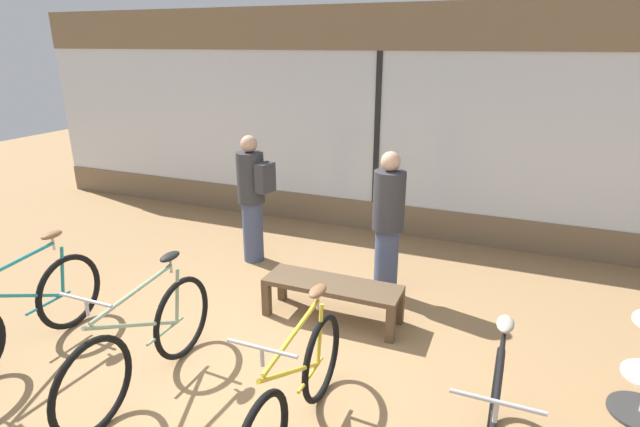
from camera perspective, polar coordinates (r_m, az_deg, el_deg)
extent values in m
plane|color=#99754C|center=(4.45, -9.21, -18.77)|extent=(24.00, 24.00, 0.00)
cube|color=#7A664C|center=(7.57, 6.24, -0.27)|extent=(12.00, 0.08, 0.45)
cube|color=silver|center=(7.25, 6.61, 9.48)|extent=(12.00, 0.04, 2.15)
cube|color=#7A664C|center=(7.15, 7.05, 20.41)|extent=(12.00, 0.08, 0.60)
cube|color=black|center=(7.22, 6.54, 9.45)|extent=(0.08, 0.02, 2.15)
torus|color=black|center=(5.56, -26.69, -7.98)|extent=(0.06, 0.75, 0.75)
cylinder|color=#1E7A7F|center=(5.16, -31.79, -7.99)|extent=(0.03, 1.00, 0.51)
cylinder|color=#1E7A7F|center=(5.44, -27.37, -5.87)|extent=(0.03, 0.11, 0.49)
cylinder|color=#1E7A7F|center=(5.07, -32.06, -5.07)|extent=(0.03, 0.93, 0.10)
cylinder|color=#1E7A7F|center=(5.43, -28.58, -8.95)|extent=(0.03, 0.48, 0.03)
cylinder|color=#B2B2B7|center=(5.31, -28.19, -2.98)|extent=(0.02, 0.02, 0.14)
ellipsoid|color=brown|center=(5.28, -28.33, -2.17)|extent=(0.11, 0.22, 0.06)
torus|color=black|center=(4.72, -15.45, -11.41)|extent=(0.05, 0.75, 0.75)
torus|color=black|center=(4.10, -24.49, -17.61)|extent=(0.05, 0.75, 0.75)
cylinder|color=gray|center=(4.24, -20.31, -11.86)|extent=(0.03, 0.96, 0.51)
cylinder|color=gray|center=(4.57, -16.01, -9.03)|extent=(0.03, 0.11, 0.49)
cylinder|color=gray|center=(4.13, -20.47, -8.39)|extent=(0.03, 0.89, 0.10)
cylinder|color=gray|center=(4.56, -17.23, -12.69)|extent=(0.03, 0.46, 0.03)
cylinder|color=#B2B2B7|center=(4.41, -16.69, -5.68)|extent=(0.02, 0.02, 0.14)
ellipsoid|color=black|center=(4.38, -16.79, -4.73)|extent=(0.11, 0.22, 0.06)
cylinder|color=#B2B2B7|center=(3.82, -25.09, -9.73)|extent=(0.02, 0.02, 0.12)
cylinder|color=#ADADB2|center=(3.80, -25.22, -8.93)|extent=(0.46, 0.02, 0.02)
torus|color=black|center=(4.09, 0.20, -16.20)|extent=(0.05, 0.70, 0.70)
cylinder|color=gold|center=(3.55, -3.20, -17.59)|extent=(0.03, 0.92, 0.51)
cylinder|color=gold|center=(3.92, -0.02, -13.64)|extent=(0.03, 0.11, 0.49)
cylinder|color=gold|center=(3.42, -3.06, -13.61)|extent=(0.03, 0.85, 0.10)
cylinder|color=gold|center=(3.92, -1.08, -17.92)|extent=(0.03, 0.44, 0.03)
cylinder|color=#B2B2B7|center=(3.73, -0.26, -9.94)|extent=(0.02, 0.02, 0.14)
ellipsoid|color=brown|center=(3.69, -0.26, -8.85)|extent=(0.11, 0.22, 0.06)
cylinder|color=#B2B2B7|center=(3.05, -6.62, -15.99)|extent=(0.02, 0.02, 0.12)
cylinder|color=#ADADB2|center=(3.02, -6.66, -15.06)|extent=(0.46, 0.02, 0.02)
torus|color=black|center=(3.93, 19.39, -19.11)|extent=(0.06, 0.70, 0.70)
cylinder|color=black|center=(3.36, 19.19, -21.32)|extent=(0.03, 0.93, 0.51)
cylinder|color=black|center=(3.76, 19.76, -16.57)|extent=(0.03, 0.11, 0.49)
cylinder|color=black|center=(3.22, 19.78, -17.21)|extent=(0.03, 0.86, 0.10)
cylinder|color=black|center=(3.75, 19.14, -21.14)|extent=(0.03, 0.45, 0.03)
cylinder|color=#B2B2B7|center=(3.56, 20.28, -12.84)|extent=(0.02, 0.02, 0.14)
ellipsoid|color=#B2A893|center=(3.52, 20.43, -11.73)|extent=(0.11, 0.22, 0.06)
cylinder|color=#B2B2B7|center=(2.82, 19.43, -20.59)|extent=(0.02, 0.02, 0.12)
cylinder|color=#ADADB2|center=(2.78, 19.57, -19.63)|extent=(0.46, 0.02, 0.02)
cube|color=brown|center=(5.09, 1.41, -8.17)|extent=(1.40, 0.44, 0.05)
cube|color=brown|center=(5.28, -6.12, -9.69)|extent=(0.08, 0.08, 0.36)
cube|color=brown|center=(4.87, 8.05, -12.49)|extent=(0.08, 0.08, 0.36)
cube|color=brown|center=(5.57, -4.35, -8.06)|extent=(0.08, 0.08, 0.36)
cube|color=brown|center=(5.17, 9.09, -10.52)|extent=(0.08, 0.08, 0.36)
cylinder|color=#424C6B|center=(6.49, -7.67, -2.01)|extent=(0.31, 0.31, 0.80)
cylinder|color=#333338|center=(6.27, -7.95, 4.12)|extent=(0.40, 0.40, 0.63)
sphere|color=tan|center=(6.18, -8.13, 7.90)|extent=(0.21, 0.21, 0.21)
cube|color=#38383D|center=(6.10, -6.29, 4.10)|extent=(0.19, 0.26, 0.36)
cylinder|color=#424C6B|center=(5.57, 7.56, -5.62)|extent=(0.31, 0.31, 0.81)
cylinder|color=#333338|center=(5.31, 7.89, 1.48)|extent=(0.40, 0.40, 0.64)
sphere|color=tan|center=(5.20, 8.10, 5.92)|extent=(0.21, 0.21, 0.21)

